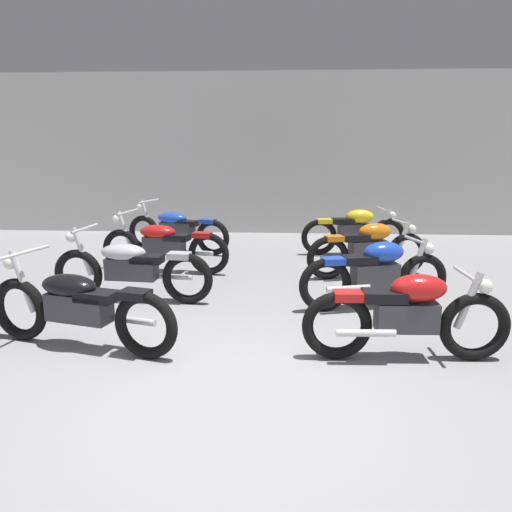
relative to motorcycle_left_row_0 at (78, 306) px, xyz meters
name	(u,v)px	position (x,y,z in m)	size (l,w,h in m)	color
ground_plane	(235,395)	(1.66, -0.88, -0.45)	(60.00, 60.00, 0.00)	gray
back_wall	(269,154)	(1.66, 6.98, 1.35)	(13.19, 0.24, 3.60)	#BCBAB7
motorcycle_left_row_0	(78,306)	(0.00, 0.00, 0.00)	(2.12, 0.82, 0.97)	black
motorcycle_left_row_1	(131,268)	(0.04, 1.57, 0.00)	(2.17, 0.68, 0.97)	black
motorcycle_left_row_2	(163,244)	(0.10, 3.12, 0.00)	(2.16, 0.68, 0.97)	black
motorcycle_left_row_3	(177,229)	(-0.01, 4.63, 0.00)	(2.10, 0.91, 0.97)	black
motorcycle_right_row_0	(408,314)	(3.22, -0.08, 0.01)	(1.97, 0.48, 0.88)	black
motorcycle_right_row_1	(376,273)	(3.19, 1.48, 0.01)	(1.93, 0.70, 0.88)	black
motorcycle_right_row_2	(369,248)	(3.34, 2.99, 0.01)	(1.93, 0.71, 0.88)	black
motorcycle_right_row_3	(354,230)	(3.34, 4.63, 0.01)	(1.97, 0.55, 0.88)	black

